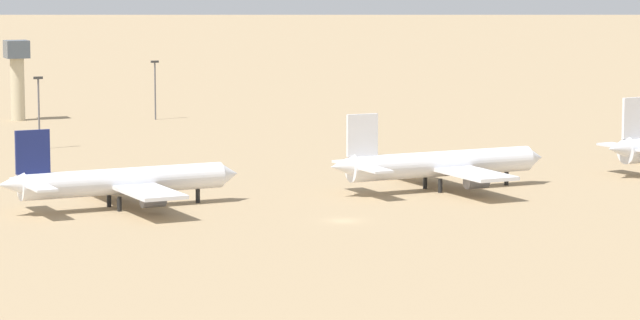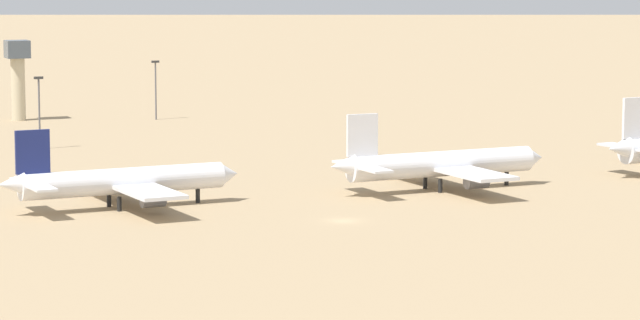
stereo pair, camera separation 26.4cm
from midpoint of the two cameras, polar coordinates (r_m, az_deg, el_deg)
ground at (r=226.81m, az=0.87°, el=-2.20°), size 4000.00×4000.00×0.00m
parked_jet_navy_2 at (r=239.08m, az=-7.11°, el=-0.77°), size 37.77×31.80×12.48m
parked_jet_white_3 at (r=256.27m, az=4.31°, el=-0.15°), size 39.19×32.95×12.95m
control_tower at (r=369.44m, az=-10.75°, el=3.11°), size 5.20×5.20×18.32m
light_pole_west at (r=314.09m, az=-10.00°, el=1.89°), size 1.80×0.50×14.19m
light_pole_mid at (r=366.90m, az=-5.88°, el=2.69°), size 1.80×0.50×13.59m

